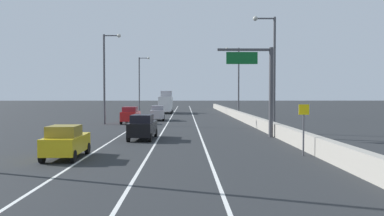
# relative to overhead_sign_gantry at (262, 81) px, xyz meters

# --- Properties ---
(ground_plane) EXTENTS (320.00, 320.00, 0.00)m
(ground_plane) POSITION_rel_overhead_sign_gantry_xyz_m (-6.62, 34.58, -4.73)
(ground_plane) COLOR #26282B
(lane_stripe_left) EXTENTS (0.16, 130.00, 0.00)m
(lane_stripe_left) POSITION_rel_overhead_sign_gantry_xyz_m (-12.12, 25.58, -4.73)
(lane_stripe_left) COLOR silver
(lane_stripe_left) RESTS_ON ground_plane
(lane_stripe_center) EXTENTS (0.16, 130.00, 0.00)m
(lane_stripe_center) POSITION_rel_overhead_sign_gantry_xyz_m (-8.62, 25.58, -4.73)
(lane_stripe_center) COLOR silver
(lane_stripe_center) RESTS_ON ground_plane
(lane_stripe_right) EXTENTS (0.16, 130.00, 0.00)m
(lane_stripe_right) POSITION_rel_overhead_sign_gantry_xyz_m (-5.12, 25.58, -4.73)
(lane_stripe_right) COLOR silver
(lane_stripe_right) RESTS_ON ground_plane
(jersey_barrier_right) EXTENTS (0.60, 120.00, 1.10)m
(jersey_barrier_right) POSITION_rel_overhead_sign_gantry_xyz_m (1.34, 10.58, -4.18)
(jersey_barrier_right) COLOR #9E998E
(jersey_barrier_right) RESTS_ON ground_plane
(overhead_sign_gantry) EXTENTS (4.68, 0.36, 7.50)m
(overhead_sign_gantry) POSITION_rel_overhead_sign_gantry_xyz_m (0.00, 0.00, 0.00)
(overhead_sign_gantry) COLOR #47474C
(overhead_sign_gantry) RESTS_ON ground_plane
(speed_advisory_sign) EXTENTS (0.60, 0.11, 3.00)m
(speed_advisory_sign) POSITION_rel_overhead_sign_gantry_xyz_m (0.44, -9.99, -2.96)
(speed_advisory_sign) COLOR #4C4C51
(speed_advisory_sign) RESTS_ON ground_plane
(lamp_post_right_second) EXTENTS (2.14, 0.44, 10.81)m
(lamp_post_right_second) POSITION_rel_overhead_sign_gantry_xyz_m (1.59, 3.63, 1.44)
(lamp_post_right_second) COLOR #4C4C51
(lamp_post_right_second) RESTS_ON ground_plane
(lamp_post_right_third) EXTENTS (2.14, 0.44, 10.81)m
(lamp_post_right_third) POSITION_rel_overhead_sign_gantry_xyz_m (1.58, 27.65, 1.44)
(lamp_post_right_third) COLOR #4C4C51
(lamp_post_right_third) RESTS_ON ground_plane
(lamp_post_left_mid) EXTENTS (2.14, 0.44, 10.81)m
(lamp_post_left_mid) POSITION_rel_overhead_sign_gantry_xyz_m (-15.88, 14.43, 1.44)
(lamp_post_left_mid) COLOR #4C4C51
(lamp_post_left_mid) RESTS_ON ground_plane
(lamp_post_left_far) EXTENTS (2.14, 0.44, 10.81)m
(lamp_post_left_far) POSITION_rel_overhead_sign_gantry_xyz_m (-15.05, 43.25, 1.44)
(lamp_post_left_far) COLOR #4C4C51
(lamp_post_left_far) RESTS_ON ground_plane
(car_yellow_0) EXTENTS (1.90, 4.07, 1.86)m
(car_yellow_0) POSITION_rel_overhead_sign_gantry_xyz_m (-13.12, -10.68, -3.80)
(car_yellow_0) COLOR gold
(car_yellow_0) RESTS_ON ground_plane
(car_silver_1) EXTENTS (2.03, 4.47, 2.05)m
(car_silver_1) POSITION_rel_overhead_sign_gantry_xyz_m (-10.23, 21.31, -3.71)
(car_silver_1) COLOR #B7B7BC
(car_silver_1) RESTS_ON ground_plane
(car_red_2) EXTENTS (2.09, 4.31, 2.07)m
(car_red_2) POSITION_rel_overhead_sign_gantry_xyz_m (-13.17, 15.67, -3.70)
(car_red_2) COLOR red
(car_red_2) RESTS_ON ground_plane
(car_black_3) EXTENTS (2.04, 4.76, 1.98)m
(car_black_3) POSITION_rel_overhead_sign_gantry_xyz_m (-9.84, -1.39, -3.74)
(car_black_3) COLOR black
(car_black_3) RESTS_ON ground_plane
(box_truck) EXTENTS (2.47, 8.35, 4.26)m
(box_truck) POSITION_rel_overhead_sign_gantry_xyz_m (-10.10, 42.31, -2.78)
(box_truck) COLOR silver
(box_truck) RESTS_ON ground_plane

